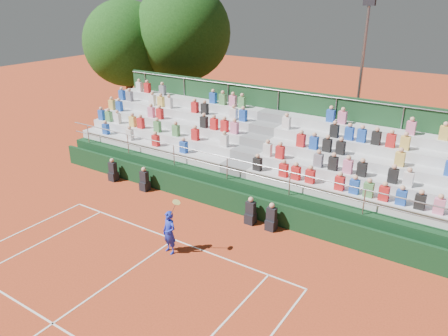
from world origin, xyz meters
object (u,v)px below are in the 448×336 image
Objects in this scene: tennis_player at (169,232)px; floodlight_mast at (361,71)px; tree_west at (126,44)px; tree_east at (182,33)px.

floodlight_mast reaches higher than tennis_player.
floodlight_mast reaches higher than tree_west.
tree_west reaches higher than tennis_player.
tree_east is 1.12× the size of floodlight_mast.
tree_west is at bearing 138.75° from tennis_player.
floodlight_mast is at bearing -3.50° from tree_east.
tree_east is (-10.27, 14.02, 5.43)m from tennis_player.
tree_east reaches higher than tennis_player.
tree_east reaches higher than tree_west.
tree_east is (3.35, 2.07, 0.74)m from tree_west.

